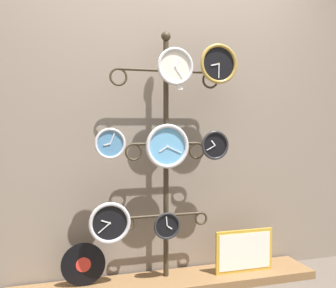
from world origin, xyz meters
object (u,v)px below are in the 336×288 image
object	(u,v)px
clock_middle_right	(215,145)
clock_bottom_center	(167,226)
display_stand	(166,191)
picture_frame	(244,251)
vinyl_record	(83,265)
clock_top_center	(175,66)
clock_top_right	(219,64)
clock_middle_center	(167,146)
clock_middle_left	(110,143)
clock_bottom_left	(110,223)

from	to	relation	value
clock_middle_right	clock_bottom_center	size ratio (longest dim) A/B	1.10
display_stand	picture_frame	distance (m)	0.75
vinyl_record	picture_frame	xyz separation A→B (m)	(1.17, -0.08, 0.01)
clock_top_center	clock_top_right	bearing A→B (deg)	-1.44
clock_bottom_center	vinyl_record	distance (m)	0.62
clock_middle_center	clock_bottom_center	world-z (taller)	clock_middle_center
display_stand	clock_bottom_center	bearing A→B (deg)	-103.56
clock_top_center	clock_middle_left	world-z (taller)	clock_top_center
clock_middle_center	clock_middle_right	bearing A→B (deg)	-1.04
clock_middle_left	picture_frame	xyz separation A→B (m)	(1.00, 0.01, -0.81)
clock_bottom_left	vinyl_record	distance (m)	0.35
clock_middle_left	vinyl_record	bearing A→B (deg)	153.24
clock_top_center	display_stand	bearing A→B (deg)	111.64
clock_middle_center	picture_frame	xyz separation A→B (m)	(0.60, -0.01, -0.79)
clock_top_right	clock_top_center	bearing A→B (deg)	178.56
clock_bottom_left	picture_frame	size ratio (longest dim) A/B	0.61
clock_top_right	picture_frame	world-z (taller)	clock_top_right
clock_top_right	clock_middle_left	world-z (taller)	clock_top_right
clock_top_right	vinyl_record	size ratio (longest dim) A/B	0.95
display_stand	clock_middle_right	xyz separation A→B (m)	(0.34, -0.09, 0.33)
clock_middle_left	clock_bottom_center	xyz separation A→B (m)	(0.39, -0.00, -0.58)
clock_middle_right	clock_top_right	bearing A→B (deg)	-36.22
clock_middle_right	clock_bottom_left	bearing A→B (deg)	-178.79
clock_top_right	picture_frame	bearing A→B (deg)	2.00
vinyl_record	clock_bottom_left	bearing A→B (deg)	-28.24
picture_frame	vinyl_record	bearing A→B (deg)	176.08
clock_top_right	clock_bottom_center	size ratio (longest dim) A/B	1.48
clock_bottom_center	clock_middle_right	bearing A→B (deg)	2.63
clock_middle_left	clock_middle_right	size ratio (longest dim) A/B	0.98
clock_middle_right	clock_bottom_center	distance (m)	0.66
display_stand	clock_top_center	distance (m)	0.88
display_stand	clock_middle_right	distance (m)	0.48
clock_middle_left	clock_bottom_left	distance (m)	0.53
display_stand	clock_middle_left	size ratio (longest dim) A/B	8.76
clock_top_center	clock_top_right	size ratio (longest dim) A/B	0.92
clock_middle_left	clock_middle_center	size ratio (longest dim) A/B	0.67
clock_top_right	display_stand	bearing A→B (deg)	163.95
clock_middle_center	clock_bottom_left	xyz separation A→B (m)	(-0.41, -0.02, -0.50)
clock_top_center	clock_bottom_left	bearing A→B (deg)	-178.71
clock_middle_center	vinyl_record	xyz separation A→B (m)	(-0.57, 0.07, -0.80)
clock_bottom_left	picture_frame	bearing A→B (deg)	0.57
display_stand	clock_top_right	distance (m)	0.98
clock_middle_right	picture_frame	bearing A→B (deg)	-1.46
clock_middle_center	clock_bottom_center	size ratio (longest dim) A/B	1.62
clock_middle_center	clock_middle_right	xyz separation A→B (m)	(0.35, -0.01, 0.00)
vinyl_record	clock_middle_right	bearing A→B (deg)	-4.55
clock_bottom_left	display_stand	bearing A→B (deg)	14.04
clock_top_center	clock_bottom_center	xyz separation A→B (m)	(-0.06, -0.01, -1.10)
clock_top_center	vinyl_record	distance (m)	1.49
clock_top_center	picture_frame	size ratio (longest dim) A/B	0.57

